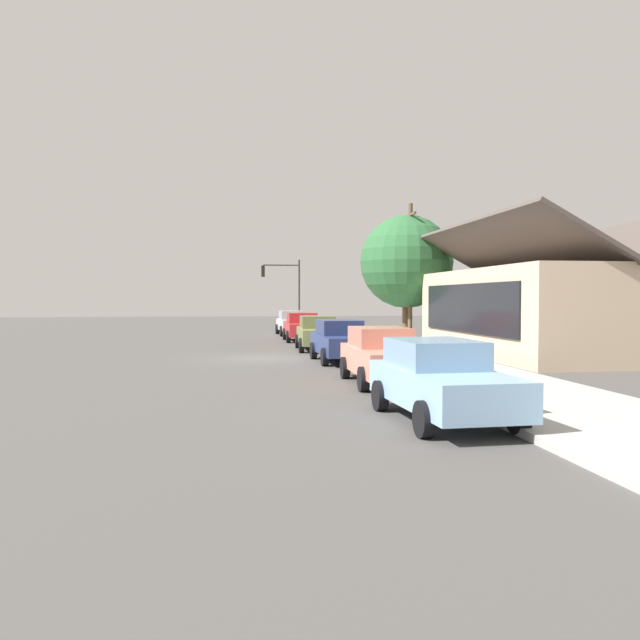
{
  "coord_description": "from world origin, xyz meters",
  "views": [
    {
      "loc": [
        26.1,
        -1.56,
        2.44
      ],
      "look_at": [
        -1.91,
        2.46,
        1.47
      ],
      "focal_mm": 36.39,
      "sensor_mm": 36.0,
      "label": 1
    }
  ],
  "objects_px": {
    "traffic_light_main": "(284,283)",
    "fire_hydrant_red": "(326,331)",
    "car_olive": "(318,333)",
    "shade_tree": "(407,262)",
    "car_silver": "(292,323)",
    "car_cherry": "(302,327)",
    "utility_pole_wooden": "(410,270)",
    "car_skyblue": "(441,380)",
    "car_navy": "(341,340)",
    "car_coral": "(383,355)"
  },
  "relations": [
    {
      "from": "car_olive",
      "to": "fire_hydrant_red",
      "type": "distance_m",
      "value": 7.93
    },
    {
      "from": "car_coral",
      "to": "traffic_light_main",
      "type": "relative_size",
      "value": 0.87
    },
    {
      "from": "car_cherry",
      "to": "car_skyblue",
      "type": "distance_m",
      "value": 24.06
    },
    {
      "from": "car_olive",
      "to": "car_skyblue",
      "type": "relative_size",
      "value": 1.02
    },
    {
      "from": "car_olive",
      "to": "shade_tree",
      "type": "height_order",
      "value": "shade_tree"
    },
    {
      "from": "car_olive",
      "to": "shade_tree",
      "type": "bearing_deg",
      "value": 132.2
    },
    {
      "from": "car_coral",
      "to": "traffic_light_main",
      "type": "xyz_separation_m",
      "value": [
        -28.66,
        -0.28,
        2.68
      ]
    },
    {
      "from": "car_olive",
      "to": "traffic_light_main",
      "type": "distance_m",
      "value": 16.81
    },
    {
      "from": "car_silver",
      "to": "shade_tree",
      "type": "xyz_separation_m",
      "value": [
        7.93,
        5.52,
        3.6
      ]
    },
    {
      "from": "car_silver",
      "to": "car_olive",
      "type": "xyz_separation_m",
      "value": [
        12.51,
        -0.04,
        0.0
      ]
    },
    {
      "from": "traffic_light_main",
      "to": "fire_hydrant_red",
      "type": "relative_size",
      "value": 7.32
    },
    {
      "from": "car_silver",
      "to": "utility_pole_wooden",
      "type": "height_order",
      "value": "utility_pole_wooden"
    },
    {
      "from": "car_olive",
      "to": "fire_hydrant_red",
      "type": "bearing_deg",
      "value": 171.4
    },
    {
      "from": "car_cherry",
      "to": "shade_tree",
      "type": "distance_m",
      "value": 6.87
    },
    {
      "from": "car_cherry",
      "to": "utility_pole_wooden",
      "type": "distance_m",
      "value": 6.86
    },
    {
      "from": "utility_pole_wooden",
      "to": "car_coral",
      "type": "bearing_deg",
      "value": -18.69
    },
    {
      "from": "car_navy",
      "to": "car_skyblue",
      "type": "bearing_deg",
      "value": -1.3
    },
    {
      "from": "fire_hydrant_red",
      "to": "car_olive",
      "type": "bearing_deg",
      "value": -11.34
    },
    {
      "from": "car_skyblue",
      "to": "traffic_light_main",
      "type": "relative_size",
      "value": 0.87
    },
    {
      "from": "car_cherry",
      "to": "car_skyblue",
      "type": "height_order",
      "value": "same"
    },
    {
      "from": "car_olive",
      "to": "shade_tree",
      "type": "distance_m",
      "value": 8.05
    },
    {
      "from": "utility_pole_wooden",
      "to": "car_skyblue",
      "type": "bearing_deg",
      "value": -14.5
    },
    {
      "from": "traffic_light_main",
      "to": "car_navy",
      "type": "bearing_deg",
      "value": 0.51
    },
    {
      "from": "car_olive",
      "to": "traffic_light_main",
      "type": "relative_size",
      "value": 0.89
    },
    {
      "from": "car_silver",
      "to": "fire_hydrant_red",
      "type": "distance_m",
      "value": 4.98
    },
    {
      "from": "car_silver",
      "to": "fire_hydrant_red",
      "type": "bearing_deg",
      "value": 16.54
    },
    {
      "from": "car_silver",
      "to": "car_skyblue",
      "type": "distance_m",
      "value": 30.14
    },
    {
      "from": "car_olive",
      "to": "car_silver",
      "type": "bearing_deg",
      "value": -177.47
    },
    {
      "from": "shade_tree",
      "to": "fire_hydrant_red",
      "type": "height_order",
      "value": "shade_tree"
    },
    {
      "from": "car_silver",
      "to": "shade_tree",
      "type": "bearing_deg",
      "value": 33.63
    },
    {
      "from": "car_navy",
      "to": "car_coral",
      "type": "distance_m",
      "value": 6.42
    },
    {
      "from": "car_coral",
      "to": "utility_pole_wooden",
      "type": "distance_m",
      "value": 17.08
    },
    {
      "from": "car_silver",
      "to": "traffic_light_main",
      "type": "relative_size",
      "value": 0.88
    },
    {
      "from": "car_skyblue",
      "to": "utility_pole_wooden",
      "type": "distance_m",
      "value": 22.4
    },
    {
      "from": "car_olive",
      "to": "car_navy",
      "type": "distance_m",
      "value": 5.65
    },
    {
      "from": "car_skyblue",
      "to": "car_coral",
      "type": "bearing_deg",
      "value": 175.73
    },
    {
      "from": "car_silver",
      "to": "car_skyblue",
      "type": "relative_size",
      "value": 1.01
    },
    {
      "from": "car_olive",
      "to": "utility_pole_wooden",
      "type": "height_order",
      "value": "utility_pole_wooden"
    },
    {
      "from": "car_navy",
      "to": "car_coral",
      "type": "relative_size",
      "value": 0.98
    },
    {
      "from": "car_navy",
      "to": "car_coral",
      "type": "xyz_separation_m",
      "value": [
        6.41,
        0.08,
        0.0
      ]
    },
    {
      "from": "car_navy",
      "to": "fire_hydrant_red",
      "type": "bearing_deg",
      "value": 172.92
    },
    {
      "from": "car_silver",
      "to": "traffic_light_main",
      "type": "height_order",
      "value": "traffic_light_main"
    },
    {
      "from": "car_olive",
      "to": "utility_pole_wooden",
      "type": "xyz_separation_m",
      "value": [
        -3.84,
        5.56,
        3.11
      ]
    },
    {
      "from": "shade_tree",
      "to": "fire_hydrant_red",
      "type": "bearing_deg",
      "value": -128.6
    },
    {
      "from": "car_skyblue",
      "to": "shade_tree",
      "type": "relative_size",
      "value": 0.65
    },
    {
      "from": "utility_pole_wooden",
      "to": "fire_hydrant_red",
      "type": "distance_m",
      "value": 6.57
    },
    {
      "from": "shade_tree",
      "to": "traffic_light_main",
      "type": "bearing_deg",
      "value": -154.79
    },
    {
      "from": "traffic_light_main",
      "to": "car_coral",
      "type": "bearing_deg",
      "value": 0.55
    },
    {
      "from": "car_skyblue",
      "to": "car_navy",
      "type": "bearing_deg",
      "value": 177.06
    },
    {
      "from": "car_cherry",
      "to": "car_olive",
      "type": "relative_size",
      "value": 0.95
    }
  ]
}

